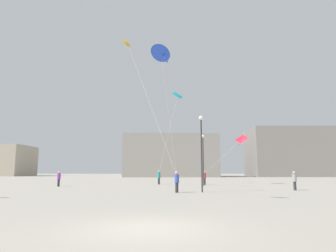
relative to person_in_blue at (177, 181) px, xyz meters
The scene contains 15 objects.
ground_plane 14.08m from the person_in_blue, 93.72° to the right, with size 300.00×300.00×0.00m, color #9E9689.
person_in_blue is the anchor object (origin of this frame).
person_in_red 13.11m from the person_in_blue, 75.26° to the left, with size 0.35×0.35×1.63m.
person_in_grey 10.60m from the person_in_blue, 16.25° to the left, with size 0.35×0.35×1.62m.
person_in_teal 13.72m from the person_in_blue, 99.31° to the left, with size 0.37×0.37×1.70m.
person_in_purple 15.15m from the person_in_blue, 146.58° to the left, with size 0.35×0.35×1.62m.
kite_cyan_delta 19.28m from the person_in_blue, 89.48° to the left, with size 3.24×3.30×11.09m.
kite_crimson_delta 17.02m from the person_in_blue, 59.88° to the left, with size 5.63×2.22×4.81m.
kite_amber_diamond 14.04m from the person_in_blue, 143.89° to the left, with size 5.27×4.04×13.03m.
kite_cobalt_diamond 10.36m from the person_in_blue, 96.72° to the right, with size 1.64×8.05×7.40m.
building_left_hall 88.72m from the person_in_blue, 129.11° to the left, with size 16.84×15.09×9.57m.
building_centre_hall 59.45m from the person_in_blue, 91.85° to the left, with size 26.00×18.43×11.28m.
building_right_hall 70.82m from the person_in_blue, 61.11° to the left, with size 26.72×14.40×13.60m.
lamppost_east 3.72m from the person_in_blue, 15.16° to the left, with size 0.36×0.36×6.11m.
lamppost_west 10.99m from the person_in_blue, 73.61° to the left, with size 0.36×0.36×5.74m.
Camera 1 is at (0.92, -8.85, 1.68)m, focal length 31.08 mm.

